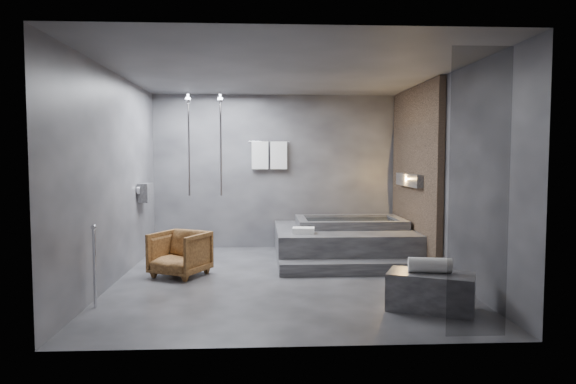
{
  "coord_description": "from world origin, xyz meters",
  "views": [
    {
      "loc": [
        -0.29,
        -6.92,
        1.68
      ],
      "look_at": [
        0.08,
        0.3,
        1.18
      ],
      "focal_mm": 32.0,
      "sensor_mm": 36.0,
      "label": 1
    }
  ],
  "objects": [
    {
      "name": "tub_deck",
      "position": [
        1.05,
        1.45,
        0.25
      ],
      "size": [
        2.2,
        2.0,
        0.5
      ],
      "primitive_type": "cube",
      "color": "#313134",
      "rests_on": "ground"
    },
    {
      "name": "rolled_towel",
      "position": [
        1.55,
        -1.47,
        0.49
      ],
      "size": [
        0.49,
        0.25,
        0.17
      ],
      "primitive_type": "cylinder",
      "rotation": [
        0.0,
        1.57,
        -0.19
      ],
      "color": "white",
      "rests_on": "concrete_bench"
    },
    {
      "name": "concrete_bench",
      "position": [
        1.56,
        -1.48,
        0.21
      ],
      "size": [
        1.04,
        0.83,
        0.41
      ],
      "primitive_type": "cube",
      "rotation": [
        0.0,
        0.0,
        -0.43
      ],
      "color": "#343437",
      "rests_on": "ground"
    },
    {
      "name": "deck_towel",
      "position": [
        0.35,
        0.88,
        0.54
      ],
      "size": [
        0.36,
        0.28,
        0.09
      ],
      "primitive_type": "cube",
      "rotation": [
        0.0,
        0.0,
        -0.1
      ],
      "color": "white",
      "rests_on": "tub_deck"
    },
    {
      "name": "room",
      "position": [
        0.4,
        0.24,
        1.73
      ],
      "size": [
        5.0,
        5.04,
        2.82
      ],
      "color": "#2C2C2F",
      "rests_on": "ground"
    },
    {
      "name": "tub_step",
      "position": [
        1.05,
        0.27,
        0.09
      ],
      "size": [
        2.2,
        0.36,
        0.18
      ],
      "primitive_type": "cube",
      "color": "#313134",
      "rests_on": "ground"
    },
    {
      "name": "driftwood_chair",
      "position": [
        -1.44,
        0.28,
        0.32
      ],
      "size": [
        0.92,
        0.93,
        0.63
      ],
      "primitive_type": "imported",
      "rotation": [
        0.0,
        0.0,
        -0.47
      ],
      "color": "#462911",
      "rests_on": "ground"
    }
  ]
}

